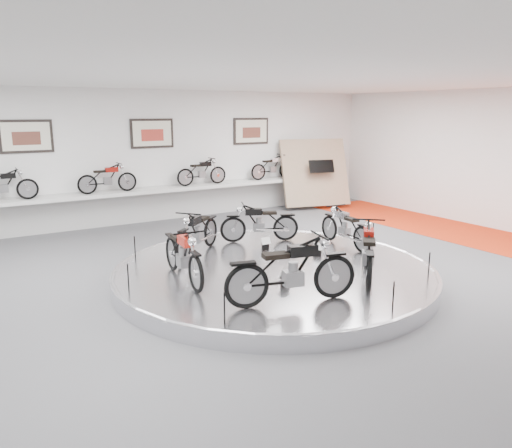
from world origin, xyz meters
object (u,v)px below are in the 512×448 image
shelf (158,190)px  bike_f (368,251)px  display_platform (274,273)px  bike_d (183,254)px  bike_b (260,222)px  bike_a (345,227)px  bike_c (198,232)px  bike_e (292,270)px

shelf → bike_f: size_ratio=6.13×
display_platform → bike_d: bearing=175.4°
display_platform → bike_d: 2.02m
shelf → bike_b: 4.66m
bike_b → bike_d: bearing=55.7°
bike_d → bike_f: (2.94, -1.71, 0.02)m
bike_a → bike_c: bearing=73.9°
bike_b → bike_f: bike_f is taller
bike_b → bike_a: bearing=159.8°
bike_d → bike_e: bike_e is taller
bike_e → bike_f: (1.91, 0.24, -0.03)m
bike_d → bike_e: bearing=33.4°
bike_a → bike_d: (-4.14, -0.26, 0.05)m
bike_d → bike_f: bearing=65.3°
shelf → bike_e: size_ratio=5.77×
shelf → bike_f: (1.04, -7.95, -0.17)m
display_platform → bike_c: size_ratio=3.78×
shelf → bike_a: bike_a is taller
bike_d → bike_f: 3.40m
bike_c → bike_e: bike_e is taller
display_platform → bike_f: bearing=-56.2°
shelf → bike_d: 6.53m
bike_b → bike_e: bike_e is taller
bike_f → shelf: bearing=49.7°
display_platform → shelf: shelf is taller
bike_a → shelf: bearing=25.4°
bike_c → bike_e: bearing=51.5°
bike_c → display_platform: bearing=80.1°
bike_d → display_platform: bearing=90.8°
display_platform → shelf: (0.00, 6.40, 0.85)m
bike_a → bike_e: bearing=130.4°
shelf → bike_d: bike_d is taller
bike_b → bike_e: 3.98m
bike_c → bike_f: bearing=82.3°
shelf → bike_e: bike_e is taller
bike_b → bike_f: size_ratio=0.89×
bike_e → bike_f: bike_e is taller
display_platform → bike_a: bearing=10.5°
bike_b → bike_c: bearing=30.5°
bike_e → bike_f: 1.92m
bike_b → bike_e: bearing=89.4°
shelf → bike_c: (-0.92, -4.78, -0.20)m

